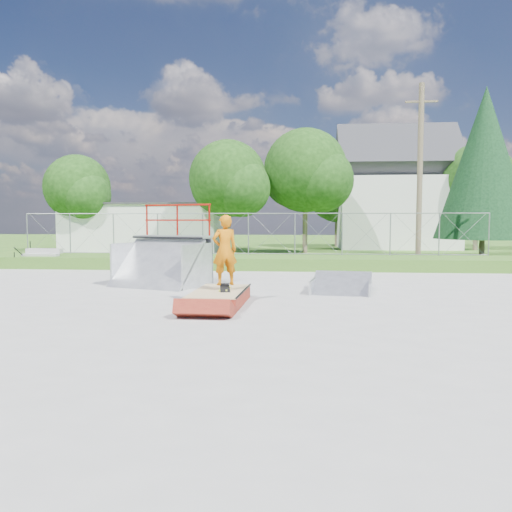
# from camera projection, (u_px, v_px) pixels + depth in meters

# --- Properties ---
(ground) EXTENTS (120.00, 120.00, 0.00)m
(ground) POSITION_uv_depth(u_px,v_px,m) (199.00, 308.00, 11.15)
(ground) COLOR #2D601B
(ground) RESTS_ON ground
(concrete_pad) EXTENTS (20.00, 16.00, 0.04)m
(concrete_pad) POSITION_uv_depth(u_px,v_px,m) (199.00, 307.00, 11.15)
(concrete_pad) COLOR #969694
(concrete_pad) RESTS_ON ground
(grass_berm) EXTENTS (24.00, 3.00, 0.50)m
(grass_berm) POSITION_uv_depth(u_px,v_px,m) (246.00, 262.00, 20.57)
(grass_berm) COLOR #2D601B
(grass_berm) RESTS_ON ground
(grind_box) EXTENTS (1.21, 2.39, 0.35)m
(grind_box) POSITION_uv_depth(u_px,v_px,m) (220.00, 298.00, 11.52)
(grind_box) COLOR maroon
(grind_box) RESTS_ON concrete_pad
(quarter_pipe) EXTENTS (2.99, 2.74, 2.48)m
(quarter_pipe) POSITION_uv_depth(u_px,v_px,m) (160.00, 245.00, 14.84)
(quarter_pipe) COLOR #9C9EA3
(quarter_pipe) RESTS_ON concrete_pad
(flat_bank_ramp) EXTENTS (1.81, 1.90, 0.48)m
(flat_bank_ramp) POSITION_uv_depth(u_px,v_px,m) (342.00, 284.00, 13.46)
(flat_bank_ramp) COLOR #9C9EA3
(flat_bank_ramp) RESTS_ON concrete_pad
(skateboard) EXTENTS (0.36, 0.82, 0.13)m
(skateboard) POSITION_uv_depth(u_px,v_px,m) (225.00, 288.00, 11.57)
(skateboard) COLOR black
(skateboard) RESTS_ON grind_box
(skater) EXTENTS (0.70, 0.59, 1.62)m
(skater) POSITION_uv_depth(u_px,v_px,m) (225.00, 253.00, 11.51)
(skater) COLOR #C76608
(skater) RESTS_ON grind_box
(concrete_stairs) EXTENTS (1.50, 1.60, 0.80)m
(concrete_stairs) POSITION_uv_depth(u_px,v_px,m) (39.00, 259.00, 20.53)
(concrete_stairs) COLOR #969694
(concrete_stairs) RESTS_ON ground
(chain_link_fence) EXTENTS (20.00, 0.06, 1.80)m
(chain_link_fence) POSITION_uv_depth(u_px,v_px,m) (248.00, 234.00, 21.49)
(chain_link_fence) COLOR gray
(chain_link_fence) RESTS_ON grass_berm
(utility_building_flat) EXTENTS (10.00, 6.00, 3.00)m
(utility_building_flat) POSITION_uv_depth(u_px,v_px,m) (149.00, 228.00, 33.62)
(utility_building_flat) COLOR white
(utility_building_flat) RESTS_ON ground
(gable_house) EXTENTS (8.40, 6.08, 8.94)m
(gable_house) POSITION_uv_depth(u_px,v_px,m) (395.00, 195.00, 35.90)
(gable_house) COLOR white
(gable_house) RESTS_ON ground
(utility_pole) EXTENTS (0.24, 0.24, 8.00)m
(utility_pole) POSITION_uv_depth(u_px,v_px,m) (420.00, 175.00, 22.12)
(utility_pole) COLOR brown
(utility_pole) RESTS_ON ground
(tree_left_near) EXTENTS (4.76, 4.48, 6.65)m
(tree_left_near) POSITION_uv_depth(u_px,v_px,m) (232.00, 181.00, 28.73)
(tree_left_near) COLOR brown
(tree_left_near) RESTS_ON ground
(tree_center) EXTENTS (5.44, 5.12, 7.60)m
(tree_center) POSITION_uv_depth(u_px,v_px,m) (310.00, 173.00, 30.24)
(tree_center) COLOR brown
(tree_center) RESTS_ON ground
(tree_left_far) EXTENTS (4.42, 4.16, 6.18)m
(tree_left_far) POSITION_uv_depth(u_px,v_px,m) (80.00, 190.00, 31.65)
(tree_left_far) COLOR brown
(tree_left_far) RESTS_ON ground
(tree_right_far) EXTENTS (5.10, 4.80, 7.12)m
(tree_right_far) POSITION_uv_depth(u_px,v_px,m) (482.00, 182.00, 33.22)
(tree_right_far) COLOR brown
(tree_right_far) RESTS_ON ground
(tree_back_mid) EXTENTS (4.08, 3.84, 5.70)m
(tree_back_mid) POSITION_uv_depth(u_px,v_px,m) (340.00, 199.00, 38.11)
(tree_back_mid) COLOR brown
(tree_back_mid) RESTS_ON ground
(conifer_tree) EXTENTS (5.04, 5.04, 9.10)m
(conifer_tree) POSITION_uv_depth(u_px,v_px,m) (484.00, 163.00, 26.61)
(conifer_tree) COLOR brown
(conifer_tree) RESTS_ON ground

